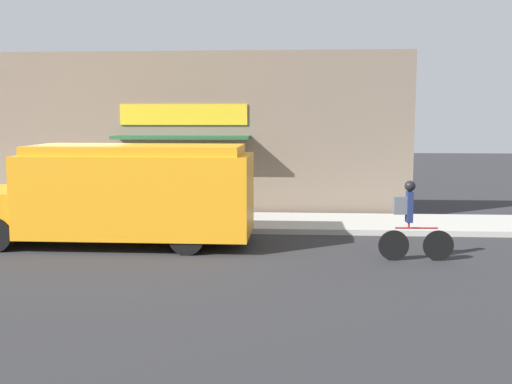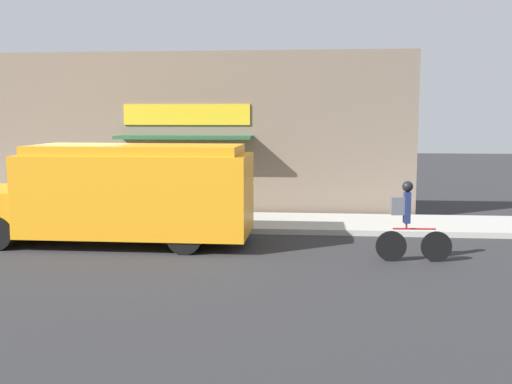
{
  "view_description": "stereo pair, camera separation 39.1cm",
  "coord_description": "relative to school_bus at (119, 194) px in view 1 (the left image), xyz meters",
  "views": [
    {
      "loc": [
        5.49,
        -14.79,
        2.94
      ],
      "look_at": [
        4.52,
        -0.2,
        1.1
      ],
      "focal_mm": 42.0,
      "sensor_mm": 36.0,
      "label": 1
    },
    {
      "loc": [
        5.88,
        -14.76,
        2.94
      ],
      "look_at": [
        4.52,
        -0.2,
        1.1
      ],
      "focal_mm": 42.0,
      "sensor_mm": 36.0,
      "label": 2
    }
  ],
  "objects": [
    {
      "name": "school_bus",
      "position": [
        0.0,
        0.0,
        0.0
      ],
      "size": [
        6.85,
        2.59,
        2.3
      ],
      "rotation": [
        0.0,
        0.0,
        -0.0
      ],
      "color": "orange",
      "rests_on": "ground_plane"
    },
    {
      "name": "storefront",
      "position": [
        -1.37,
        4.3,
        1.25
      ],
      "size": [
        17.81,
        1.05,
        4.85
      ],
      "color": "#756656",
      "rests_on": "ground_plane"
    },
    {
      "name": "sidewalk",
      "position": [
        -1.44,
        2.73,
        -1.11
      ],
      "size": [
        28.0,
        2.62,
        0.14
      ],
      "color": "#ADAAA3",
      "rests_on": "ground_plane"
    },
    {
      "name": "cyclist",
      "position": [
        6.41,
        -1.13,
        -0.36
      ],
      "size": [
        1.54,
        0.22,
        1.66
      ],
      "rotation": [
        0.0,
        0.0,
        0.05
      ],
      "color": "black",
      "rests_on": "ground_plane"
    },
    {
      "name": "ground_plane",
      "position": [
        -1.44,
        1.42,
        -1.18
      ],
      "size": [
        70.0,
        70.0,
        0.0
      ],
      "primitive_type": "plane",
      "color": "#2B2B2D"
    }
  ]
}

